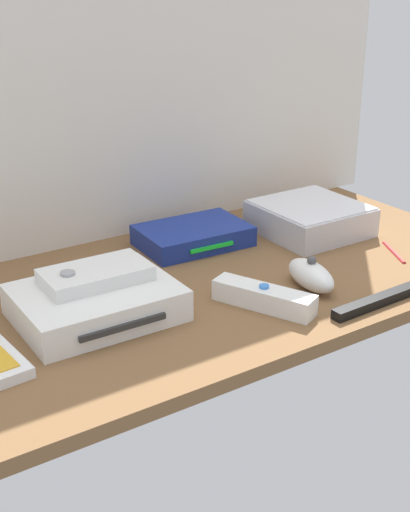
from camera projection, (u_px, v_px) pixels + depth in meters
ground_plane at (205, 286)px, 107.25cm from camera, size 100.00×48.00×2.00cm
back_wall at (120, 46)px, 113.36cm from camera, size 110.00×1.20×64.00cm
game_console at (96, 303)px, 95.00cm from camera, size 21.27×16.78×4.40cm
mini_computer at (310, 218)px, 124.88cm from camera, size 17.10×17.10×5.30cm
network_router at (193, 236)px, 119.53cm from camera, size 18.62×13.08×3.40cm
remote_wand at (264, 297)px, 98.03cm from camera, size 9.39×14.97×3.40cm
remote_nunchuk at (311, 275)px, 103.67cm from camera, size 5.74×10.51×5.10cm
remote_classic_pad at (97, 276)px, 95.36cm from camera, size 14.64×8.43×2.40cm
sensor_bar at (396, 294)px, 100.83cm from camera, size 24.03×2.29×1.40cm
stylus_pen at (394, 251)px, 116.75cm from camera, size 4.65×8.36×0.70cm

